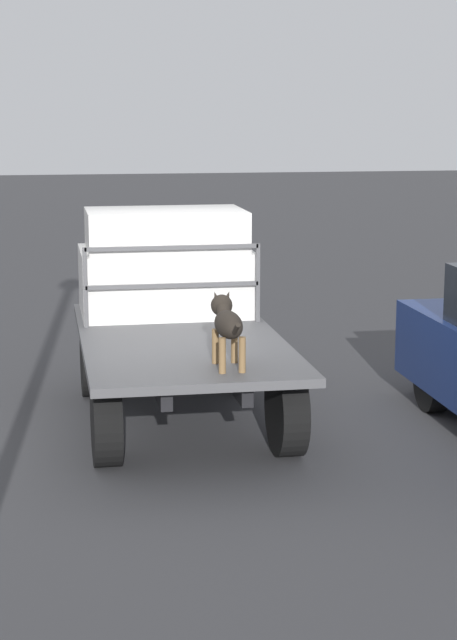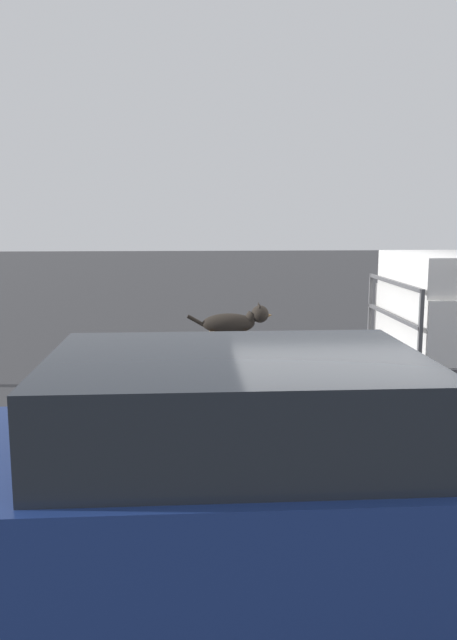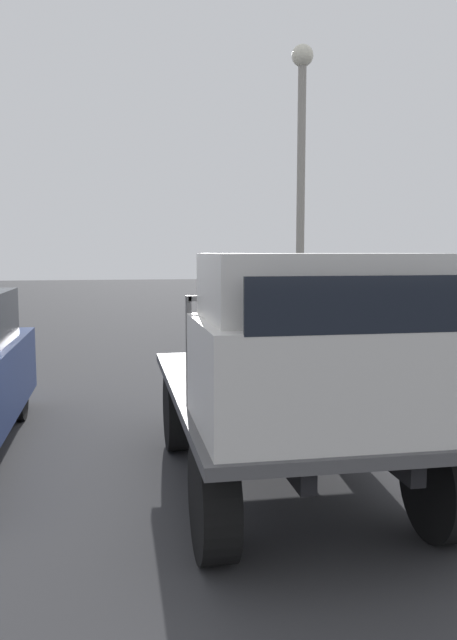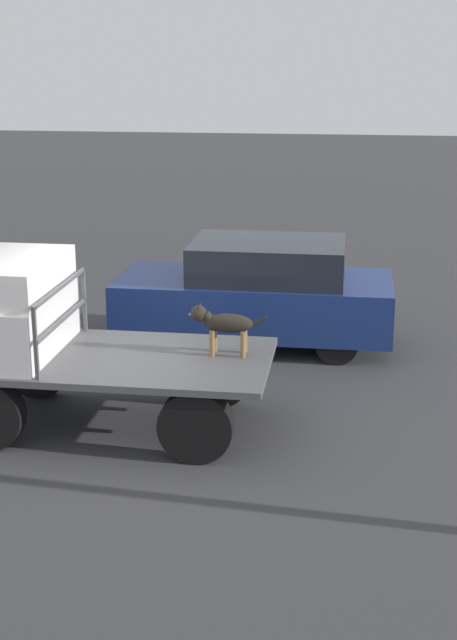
{
  "view_description": "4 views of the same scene",
  "coord_description": "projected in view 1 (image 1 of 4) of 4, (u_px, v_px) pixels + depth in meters",
  "views": [
    {
      "loc": [
        -10.12,
        1.31,
        3.07
      ],
      "look_at": [
        -1.38,
        -0.24,
        1.29
      ],
      "focal_mm": 60.0,
      "sensor_mm": 36.0,
      "label": 1
    },
    {
      "loc": [
        -1.82,
        -6.97,
        2.39
      ],
      "look_at": [
        -1.38,
        -0.24,
        1.29
      ],
      "focal_mm": 35.0,
      "sensor_mm": 36.0,
      "label": 2
    },
    {
      "loc": [
        5.03,
        -1.41,
        2.01
      ],
      "look_at": [
        -1.38,
        -0.24,
        1.29
      ],
      "focal_mm": 35.0,
      "sensor_mm": 36.0,
      "label": 3
    },
    {
      "loc": [
        -2.75,
        9.49,
        4.25
      ],
      "look_at": [
        -1.38,
        -0.24,
        1.29
      ],
      "focal_mm": 50.0,
      "sensor_mm": 36.0,
      "label": 4
    }
  ],
  "objects": [
    {
      "name": "flatbed_truck",
      "position": [
        180.0,
        361.0,
        10.47
      ],
      "size": [
        3.77,
        1.93,
        0.88
      ],
      "color": "black",
      "rests_on": "ground"
    },
    {
      "name": "truck_headboard",
      "position": [
        173.0,
        273.0,
        10.84
      ],
      "size": [
        0.04,
        1.81,
        0.82
      ],
      "color": "#4C4C4F",
      "rests_on": "flatbed_truck"
    },
    {
      "name": "ground_plane",
      "position": [
        181.0,
        422.0,
        10.6
      ],
      "size": [
        80.0,
        80.0,
        0.0
      ],
      "primitive_type": "plane",
      "color": "#38383A"
    },
    {
      "name": "dog",
      "position": [
        227.0,
        323.0,
        9.14
      ],
      "size": [
        0.94,
        0.23,
        0.61
      ],
      "rotation": [
        0.0,
        0.0,
        0.3
      ],
      "color": "brown",
      "rests_on": "flatbed_truck"
    },
    {
      "name": "truck_cab",
      "position": [
        165.0,
        264.0,
        11.47
      ],
      "size": [
        1.23,
        1.81,
        1.12
      ],
      "color": "silver",
      "rests_on": "flatbed_truck"
    }
  ]
}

